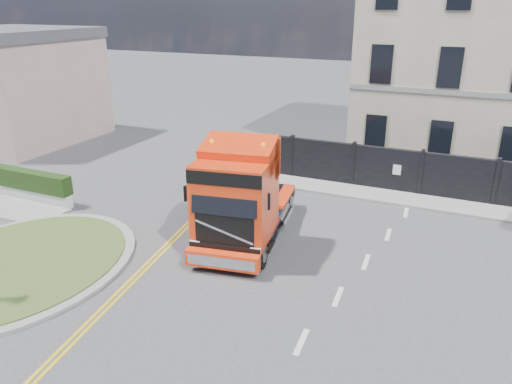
% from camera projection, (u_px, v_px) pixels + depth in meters
% --- Properties ---
extents(ground, '(120.00, 120.00, 0.00)m').
position_uv_depth(ground, '(252.00, 270.00, 16.04)').
color(ground, '#424244').
rests_on(ground, ground).
extents(traffic_island, '(6.80, 6.80, 0.17)m').
position_uv_depth(traffic_island, '(17.00, 265.00, 16.13)').
color(traffic_island, gray).
rests_on(traffic_island, ground).
extents(seaside_bldg_pink, '(8.00, 8.00, 6.00)m').
position_uv_depth(seaside_bldg_pink, '(15.00, 90.00, 30.28)').
color(seaside_bldg_pink, '#CC9FA2').
rests_on(seaside_bldg_pink, ground).
extents(hoarding_fence, '(18.80, 0.25, 2.00)m').
position_uv_depth(hoarding_fence, '(484.00, 182.00, 20.83)').
color(hoarding_fence, black).
rests_on(hoarding_fence, ground).
extents(georgian_building, '(12.30, 10.30, 12.80)m').
position_uv_depth(georgian_building, '(490.00, 49.00, 25.72)').
color(georgian_building, beige).
rests_on(georgian_building, ground).
extents(pavement_far, '(20.00, 1.60, 0.12)m').
position_uv_depth(pavement_far, '(465.00, 208.00, 20.62)').
color(pavement_far, gray).
rests_on(pavement_far, ground).
extents(truck, '(3.39, 6.66, 3.81)m').
position_uv_depth(truck, '(241.00, 200.00, 17.04)').
color(truck, black).
rests_on(truck, ground).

